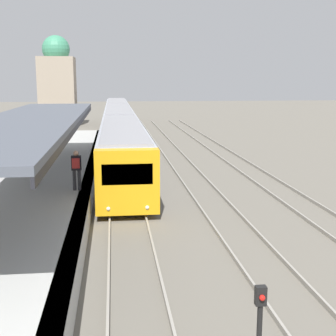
% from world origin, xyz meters
% --- Properties ---
extents(platform_canopy, '(4.00, 23.43, 2.94)m').
position_xyz_m(platform_canopy, '(-3.92, 17.53, 3.80)').
color(platform_canopy, '#4C515B').
rests_on(platform_canopy, station_platform).
extents(person_on_platform, '(0.40, 0.40, 1.66)m').
position_xyz_m(person_on_platform, '(-2.05, 16.30, 1.97)').
color(person_on_platform, '#2D2D33').
rests_on(person_on_platform, station_platform).
extents(train_near, '(2.55, 50.28, 2.96)m').
position_xyz_m(train_near, '(0.00, 39.97, 1.65)').
color(train_near, gold).
rests_on(train_near, ground_plane).
extents(signal_post_near, '(0.20, 0.21, 1.86)m').
position_xyz_m(signal_post_near, '(2.07, 4.68, 1.15)').
color(signal_post_near, black).
rests_on(signal_post_near, ground_plane).
extents(distant_domed_building, '(4.21, 4.21, 10.67)m').
position_xyz_m(distant_domed_building, '(-7.04, 55.02, 5.02)').
color(distant_domed_building, gray).
rests_on(distant_domed_building, ground_plane).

